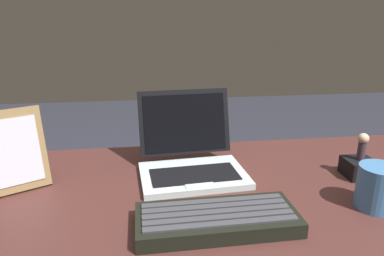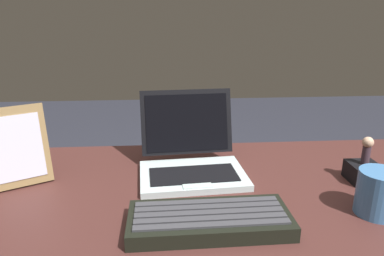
% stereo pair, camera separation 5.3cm
% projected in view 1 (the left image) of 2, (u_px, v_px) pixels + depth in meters
% --- Properties ---
extents(desk, '(1.34, 0.65, 0.72)m').
position_uv_depth(desk, '(234.00, 224.00, 0.89)').
color(desk, '#42221E').
rests_on(desk, ground).
extents(laptop_front, '(0.28, 0.26, 0.21)m').
position_uv_depth(laptop_front, '(191.00, 158.00, 0.94)').
color(laptop_front, '#B0C2C4').
rests_on(laptop_front, desk).
extents(external_keyboard, '(0.33, 0.14, 0.04)m').
position_uv_depth(external_keyboard, '(217.00, 219.00, 0.71)').
color(external_keyboard, black).
rests_on(external_keyboard, desk).
extents(photo_frame, '(0.15, 0.11, 0.20)m').
position_uv_depth(photo_frame, '(14.00, 152.00, 0.83)').
color(photo_frame, olive).
rests_on(photo_frame, desk).
extents(figurine_stand, '(0.07, 0.07, 0.05)m').
position_uv_depth(figurine_stand, '(359.00, 168.00, 0.92)').
color(figurine_stand, black).
rests_on(figurine_stand, desk).
extents(figurine, '(0.03, 0.03, 0.07)m').
position_uv_depth(figurine, '(362.00, 145.00, 0.90)').
color(figurine, '#3C2B35').
rests_on(figurine, figurine_stand).
extents(coffee_mug, '(0.14, 0.09, 0.10)m').
position_uv_depth(coffee_mug, '(379.00, 187.00, 0.77)').
color(coffee_mug, teal).
rests_on(coffee_mug, desk).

